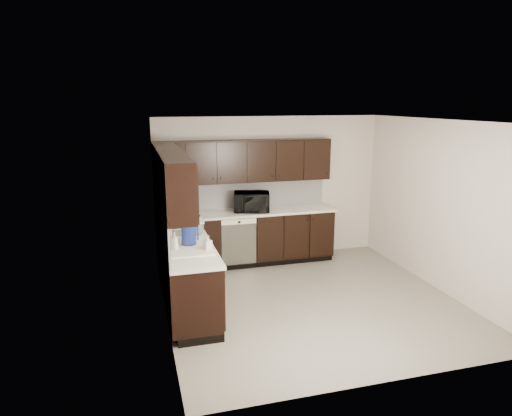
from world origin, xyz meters
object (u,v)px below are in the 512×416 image
Objects in this scene: microwave at (252,202)px; sink at (190,252)px; storage_bin at (186,227)px; blue_pitcher at (189,235)px; toaster_oven at (171,208)px.

sink is at bearing -112.75° from microwave.
microwave is 1.31× the size of storage_bin.
storage_bin is at bearing 82.99° from blue_pitcher.
blue_pitcher is (-0.03, -0.57, 0.06)m from storage_bin.
microwave reaches higher than blue_pitcher.
storage_bin is 0.57m from blue_pitcher.
storage_bin is at bearing -125.54° from microwave.
sink is 2.86× the size of blue_pitcher.
blue_pitcher reaches higher than toaster_oven.
microwave is at bearing -1.27° from toaster_oven.
storage_bin is (-1.22, -1.03, -0.07)m from microwave.
microwave is 2.03m from blue_pitcher.
sink is 1.83× the size of storage_bin.
toaster_oven is at bearing -169.43° from microwave.
toaster_oven is (-1.33, 0.09, -0.04)m from microwave.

